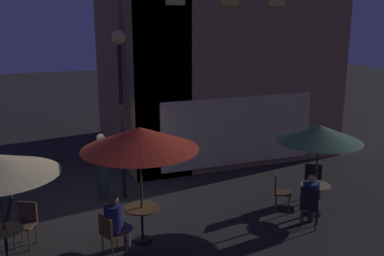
{
  "coord_description": "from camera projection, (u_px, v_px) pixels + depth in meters",
  "views": [
    {
      "loc": [
        -1.72,
        -10.33,
        4.62
      ],
      "look_at": [
        2.35,
        0.17,
        1.79
      ],
      "focal_mm": 41.18,
      "sensor_mm": 36.0,
      "label": 1
    }
  ],
  "objects": [
    {
      "name": "ground_plane",
      "position": [
        107.0,
        207.0,
        11.07
      ],
      "size": [
        60.0,
        60.0,
        0.0
      ],
      "primitive_type": "plane",
      "color": "#282624"
    },
    {
      "name": "cafe_building",
      "position": [
        189.0,
        42.0,
        14.26
      ],
      "size": [
        7.18,
        6.32,
        7.71
      ],
      "color": "tan",
      "rests_on": "ground"
    },
    {
      "name": "street_lamp_near_corner",
      "position": [
        120.0,
        80.0,
        10.88
      ],
      "size": [
        0.35,
        0.35,
        4.33
      ],
      "color": "black",
      "rests_on": "ground"
    },
    {
      "name": "menu_sandwich_board",
      "position": [
        0.0,
        213.0,
        9.69
      ],
      "size": [
        0.64,
        0.57,
        0.84
      ],
      "rotation": [
        0.0,
        0.0,
        0.02
      ],
      "color": "#1E2A23",
      "rests_on": "ground"
    },
    {
      "name": "cafe_table_0",
      "position": [
        6.0,
        240.0,
        8.34
      ],
      "size": [
        0.67,
        0.67,
        0.74
      ],
      "color": "black",
      "rests_on": "ground"
    },
    {
      "name": "cafe_table_1",
      "position": [
        142.0,
        217.0,
        9.22
      ],
      "size": [
        0.73,
        0.73,
        0.78
      ],
      "color": "black",
      "rests_on": "ground"
    },
    {
      "name": "cafe_table_2",
      "position": [
        315.0,
        193.0,
        10.54
      ],
      "size": [
        0.71,
        0.71,
        0.75
      ],
      "color": "black",
      "rests_on": "ground"
    },
    {
      "name": "patio_umbrella_1",
      "position": [
        140.0,
        139.0,
        8.8
      ],
      "size": [
        2.39,
        2.39,
        2.5
      ],
      "color": "black",
      "rests_on": "ground"
    },
    {
      "name": "patio_umbrella_2",
      "position": [
        319.0,
        134.0,
        10.18
      ],
      "size": [
        2.0,
        2.0,
        2.22
      ],
      "color": "black",
      "rests_on": "ground"
    },
    {
      "name": "cafe_chair_0",
      "position": [
        26.0,
        220.0,
        9.11
      ],
      "size": [
        0.54,
        0.54,
        0.91
      ],
      "rotation": [
        0.0,
        0.0,
        -2.06
      ],
      "color": "brown",
      "rests_on": "ground"
    },
    {
      "name": "cafe_chair_2",
      "position": [
        110.0,
        231.0,
        8.69
      ],
      "size": [
        0.57,
        0.57,
        0.86
      ],
      "rotation": [
        0.0,
        0.0,
        0.4
      ],
      "color": "brown",
      "rests_on": "ground"
    },
    {
      "name": "cafe_chair_3",
      "position": [
        280.0,
        189.0,
        10.71
      ],
      "size": [
        0.55,
        0.55,
        0.95
      ],
      "rotation": [
        0.0,
        0.0,
        -0.6
      ],
      "color": "#543023",
      "rests_on": "ground"
    },
    {
      "name": "cafe_chair_4",
      "position": [
        310.0,
        204.0,
        9.78
      ],
      "size": [
        0.57,
        0.57,
        1.0
      ],
      "rotation": [
        0.0,
        0.0,
        0.8
      ],
      "color": "black",
      "rests_on": "ground"
    },
    {
      "name": "cafe_chair_5",
      "position": [
        313.0,
        180.0,
        11.34
      ],
      "size": [
        0.59,
        0.59,
        0.96
      ],
      "rotation": [
        0.0,
        0.0,
        -2.15
      ],
      "color": "black",
      "rests_on": "ground"
    },
    {
      "name": "patron_seated_1",
      "position": [
        116.0,
        220.0,
        8.74
      ],
      "size": [
        0.55,
        0.48,
        1.26
      ],
      "rotation": [
        0.0,
        0.0,
        0.4
      ],
      "color": "#5F3F61",
      "rests_on": "ground"
    },
    {
      "name": "patron_seated_2",
      "position": [
        311.0,
        197.0,
        9.88
      ],
      "size": [
        0.54,
        0.54,
        1.25
      ],
      "rotation": [
        0.0,
        0.0,
        0.8
      ],
      "color": "#274034",
      "rests_on": "ground"
    },
    {
      "name": "patron_standing_3",
      "position": [
        102.0,
        167.0,
        11.31
      ],
      "size": [
        0.35,
        0.35,
        1.77
      ],
      "rotation": [
        0.0,
        0.0,
        3.7
      ],
      "color": "#2F3D37",
      "rests_on": "ground"
    }
  ]
}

